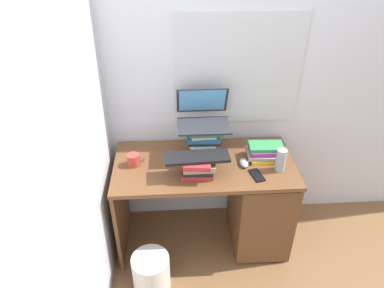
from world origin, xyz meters
TOP-DOWN VIEW (x-y plane):
  - ground_plane at (0.00, 0.00)m, footprint 6.00×6.00m
  - wall_back at (0.00, 0.35)m, footprint 6.00×0.06m
  - wall_left at (-0.71, 0.00)m, footprint 0.05×6.00m
  - desk at (0.32, -0.02)m, footprint 1.26×0.61m
  - book_stack_tall at (0.00, 0.09)m, footprint 0.25×0.21m
  - book_stack_keyboard_riser at (-0.06, -0.13)m, footprint 0.23×0.20m
  - book_stack_side at (0.43, 0.04)m, footprint 0.26×0.17m
  - laptop at (0.00, 0.16)m, footprint 0.36×0.32m
  - keyboard at (-0.06, -0.12)m, footprint 0.43×0.16m
  - computer_mouse at (0.27, -0.03)m, footprint 0.06×0.10m
  - mug at (-0.49, 0.01)m, footprint 0.12×0.08m
  - water_bottle at (0.50, -0.10)m, footprint 0.07×0.07m
  - cell_phone at (0.34, -0.16)m, footprint 0.10×0.15m
  - wastebasket at (-0.39, -0.42)m, footprint 0.26×0.26m

SIDE VIEW (x-z plane):
  - ground_plane at x=0.00m, z-range 0.00..0.00m
  - wastebasket at x=-0.39m, z-range 0.00..0.28m
  - desk at x=0.32m, z-range 0.03..0.78m
  - cell_phone at x=0.34m, z-range 0.75..0.76m
  - computer_mouse at x=0.27m, z-range 0.75..0.78m
  - mug at x=-0.49m, z-range 0.75..0.83m
  - book_stack_side at x=0.43m, z-range 0.75..0.86m
  - book_stack_keyboard_riser at x=-0.06m, z-range 0.75..0.89m
  - water_bottle at x=0.50m, z-range 0.75..0.91m
  - book_stack_tall at x=0.00m, z-range 0.75..1.00m
  - keyboard at x=-0.06m, z-range 0.88..0.91m
  - laptop at x=0.00m, z-range 0.93..1.16m
  - wall_back at x=0.00m, z-range 0.00..2.60m
  - wall_left at x=-0.71m, z-range 0.00..2.60m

